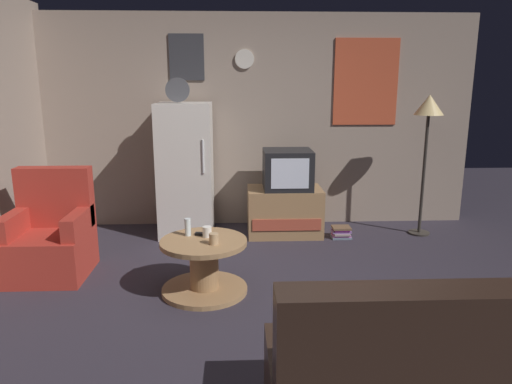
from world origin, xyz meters
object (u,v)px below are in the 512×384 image
armchair (51,238)px  standing_lamp (428,116)px  mug_ceramic_white (207,232)px  remote_control (204,234)px  coffee_table (204,266)px  crt_tv (288,169)px  tv_stand (285,211)px  book_stack (341,232)px  mug_ceramic_tan (214,239)px  couch (445,384)px  fridge (186,170)px  wine_glass (188,227)px

armchair → standing_lamp: bearing=14.7°
mug_ceramic_white → remote_control: 0.06m
coffee_table → remote_control: remote_control is taller
remote_control → standing_lamp: bearing=41.0°
standing_lamp → crt_tv: bearing=178.1°
tv_stand → book_stack: 0.68m
standing_lamp → remote_control: (-2.40, -1.34, -0.89)m
mug_ceramic_white → armchair: size_ratio=0.09×
mug_ceramic_tan → couch: bearing=-54.4°
fridge → couch: 3.74m
standing_lamp → couch: standing_lamp is taller
remote_control → book_stack: (1.46, 1.23, -0.41)m
tv_stand → mug_ceramic_tan: size_ratio=9.33×
fridge → book_stack: size_ratio=8.08×
mug_ceramic_tan → couch: couch is taller
book_stack → fridge: bearing=172.1°
wine_glass → remote_control: wine_glass is taller
remote_control → couch: (1.28, -1.88, -0.16)m
standing_lamp → armchair: (-3.82, -1.00, -1.02)m
tv_stand → fridge: bearing=175.8°
remote_control → couch: couch is taller
tv_stand → standing_lamp: (1.57, -0.05, 1.09)m
wine_glass → book_stack: size_ratio=0.68×
tv_stand → armchair: size_ratio=0.88×
remote_control → couch: bearing=-44.0°
book_stack → mug_ceramic_white: bearing=-138.3°
fridge → coffee_table: (0.30, -1.60, -0.52)m
armchair → book_stack: 3.03m
coffee_table → wine_glass: size_ratio=4.80×
mug_ceramic_white → book_stack: size_ratio=0.41×
couch → armchair: bearing=140.5°
armchair → couch: 3.50m
coffee_table → couch: size_ratio=0.42×
tv_stand → armchair: 2.49m
remote_control → crt_tv: bearing=70.2°
crt_tv → couch: 3.34m
fridge → tv_stand: bearing=-4.2°
fridge → remote_control: 1.53m
fridge → book_stack: fridge is taller
wine_glass → book_stack: 2.07m
mug_ceramic_tan → remote_control: size_ratio=0.60×
mug_ceramic_white → wine_glass: bearing=165.6°
fridge → standing_lamp: 2.76m
standing_lamp → couch: size_ratio=0.94×
armchair → coffee_table: bearing=-18.0°
coffee_table → mug_ceramic_white: 0.29m
crt_tv → wine_glass: size_ratio=3.60×
standing_lamp → book_stack: (-0.94, -0.11, -1.29)m
couch → tv_stand: bearing=97.8°
fridge → mug_ceramic_tan: size_ratio=19.67×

